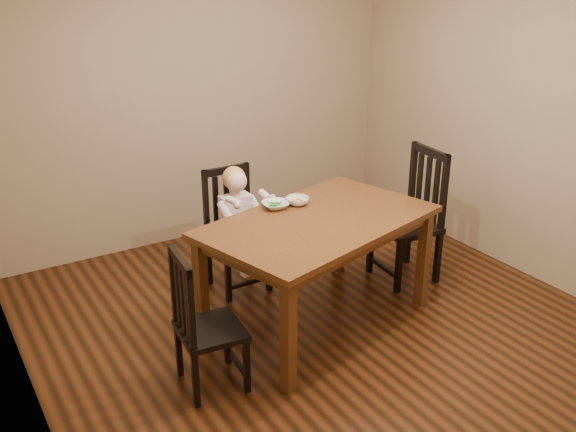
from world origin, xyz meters
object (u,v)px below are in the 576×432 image
toddler (237,217)px  bowl_peas (275,205)px  bowl_veg (297,201)px  dining_table (319,231)px  chair_left (203,324)px  chair_right (412,218)px  chair_child (235,232)px

toddler → bowl_peas: 0.51m
bowl_veg → dining_table: bearing=-94.3°
chair_left → chair_right: 2.19m
bowl_peas → bowl_veg: bowl_veg is taller
bowl_peas → toddler: bearing=102.4°
chair_right → dining_table: bearing=106.2°
chair_child → bowl_veg: (0.28, -0.51, 0.38)m
dining_table → chair_child: size_ratio=1.86×
toddler → bowl_peas: bearing=102.1°
bowl_veg → toddler: bearing=121.1°
toddler → dining_table: bearing=107.6°
chair_child → chair_right: 1.48m
chair_left → chair_right: (2.14, 0.49, 0.09)m
chair_child → bowl_veg: 0.70m
chair_left → chair_right: bearing=108.9°
dining_table → bowl_veg: bowl_veg is taller
toddler → bowl_veg: toddler is taller
chair_right → toddler: (-1.34, 0.58, 0.09)m
chair_left → bowl_veg: (1.08, 0.61, 0.41)m
dining_table → chair_child: chair_child is taller
bowl_veg → chair_right: bearing=-6.2°
chair_right → chair_child: bearing=70.2°
chair_child → chair_right: (1.34, -0.63, 0.06)m
chair_right → chair_left: bearing=108.2°
chair_left → chair_right: size_ratio=0.84×
toddler → bowl_peas: (0.10, -0.44, 0.23)m
dining_table → chair_child: (-0.25, 0.84, -0.26)m
chair_child → toddler: chair_child is taller
chair_child → toddler: (0.00, -0.05, 0.14)m
toddler → bowl_peas: size_ratio=2.90×
toddler → bowl_veg: 0.59m
bowl_peas → chair_left: bearing=-145.0°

